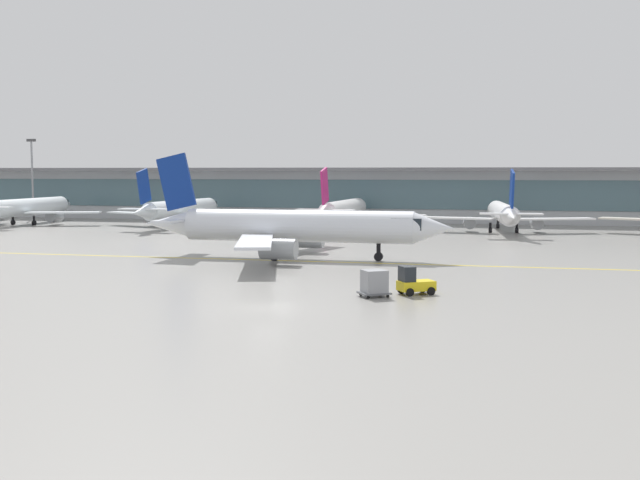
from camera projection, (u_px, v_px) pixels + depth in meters
The scene contains 11 objects.
ground_plane at pixel (266, 308), 50.66m from camera, with size 400.00×400.00×0.00m, color gray.
taxiway_centreline_stripe at pixel (294, 261), 77.01m from camera, with size 110.00×0.36×0.01m, color yellow.
terminal_concourse at pixel (413, 194), 136.59m from camera, with size 205.51×11.00×9.60m.
gate_airplane_0 at pixel (28, 207), 129.53m from camera, with size 26.87×28.86×9.57m.
gate_airplane_1 at pixel (180, 209), 124.48m from camera, with size 26.34×28.43×9.41m.
gate_airplane_2 at pixel (343, 210), 121.37m from camera, with size 26.86×28.87×9.57m.
gate_airplane_3 at pixel (503, 213), 113.10m from camera, with size 25.99×28.07×9.29m.
taxiing_regional_jet at pixel (295, 227), 78.76m from camera, with size 32.88×30.68×10.93m.
baggage_tug at pixel (413, 282), 55.97m from camera, with size 2.95×2.60×2.10m.
cargo_dolly_lead at pixel (374, 282), 54.94m from camera, with size 2.63×2.47×1.94m.
apron_light_mast_0 at pixel (32, 175), 143.35m from camera, with size 1.80×0.36×14.97m.
Camera 1 is at (14.82, -47.95, 8.98)m, focal length 43.13 mm.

